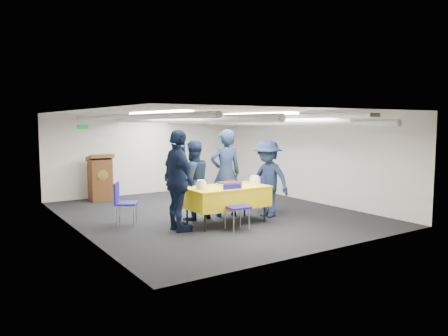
{
  "coord_description": "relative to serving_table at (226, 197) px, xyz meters",
  "views": [
    {
      "loc": [
        -5.14,
        -8.36,
        2.08
      ],
      "look_at": [
        0.2,
        -0.2,
        1.05
      ],
      "focal_mm": 35.0,
      "sensor_mm": 36.0,
      "label": 1
    }
  ],
  "objects": [
    {
      "name": "chair_left",
      "position": [
        -1.85,
        1.01,
        -0.03
      ],
      "size": [
        0.57,
        0.57,
        0.87
      ],
      "color": "gray",
      "rests_on": "ground"
    },
    {
      "name": "sailor_b",
      "position": [
        -0.39,
        0.71,
        0.29
      ],
      "size": [
        0.83,
        0.65,
        1.7
      ],
      "primitive_type": "imported",
      "rotation": [
        0.0,
        0.0,
        3.15
      ],
      "color": "black",
      "rests_on": "ground"
    },
    {
      "name": "ground",
      "position": [
        0.27,
        1.01,
        -0.56
      ],
      "size": [
        7.0,
        7.0,
        0.0
      ],
      "primitive_type": "plane",
      "color": "black",
      "rests_on": "ground"
    },
    {
      "name": "plate_stack_right",
      "position": [
        0.69,
        -0.05,
        0.29
      ],
      "size": [
        0.22,
        0.22,
        0.18
      ],
      "color": "white",
      "rests_on": "serving_table"
    },
    {
      "name": "chair_near",
      "position": [
        -0.12,
        -0.48,
        -0.03
      ],
      "size": [
        0.46,
        0.46,
        0.87
      ],
      "color": "gray",
      "rests_on": "ground"
    },
    {
      "name": "plate_stack_left",
      "position": [
        -0.62,
        -0.05,
        0.29
      ],
      "size": [
        0.2,
        0.2,
        0.18
      ],
      "color": "white",
      "rests_on": "serving_table"
    },
    {
      "name": "chair_right",
      "position": [
        1.38,
        0.55,
        -0.03
      ],
      "size": [
        0.42,
        0.42,
        0.87
      ],
      "color": "gray",
      "rests_on": "ground"
    },
    {
      "name": "sailor_a",
      "position": [
        0.37,
        0.58,
        0.4
      ],
      "size": [
        0.78,
        0.6,
        1.92
      ],
      "primitive_type": "imported",
      "rotation": [
        0.0,
        0.0,
        2.92
      ],
      "color": "black",
      "rests_on": "ground"
    },
    {
      "name": "sheet_cake",
      "position": [
        0.11,
        0.05,
        0.25
      ],
      "size": [
        0.47,
        0.36,
        0.08
      ],
      "color": "white",
      "rests_on": "serving_table"
    },
    {
      "name": "podium",
      "position": [
        -1.33,
        4.05,
        0.05
      ],
      "size": [
        0.62,
        0.53,
        1.25
      ],
      "color": "brown",
      "rests_on": "ground"
    },
    {
      "name": "serving_table",
      "position": [
        0.0,
        0.0,
        0.0
      ],
      "size": [
        1.68,
        0.95,
        0.77
      ],
      "color": "black",
      "rests_on": "ground"
    },
    {
      "name": "sailor_c",
      "position": [
        -1.1,
        -0.01,
        0.41
      ],
      "size": [
        0.53,
        1.16,
        1.94
      ],
      "primitive_type": "imported",
      "rotation": [
        0.0,
        0.0,
        1.52
      ],
      "color": "black",
      "rests_on": "ground"
    },
    {
      "name": "room_shell",
      "position": [
        0.36,
        1.41,
        1.25
      ],
      "size": [
        6.0,
        7.0,
        2.3
      ],
      "color": "silver",
      "rests_on": "ground"
    },
    {
      "name": "sailor_d",
      "position": [
        1.12,
        0.05,
        0.28
      ],
      "size": [
        0.87,
        1.21,
        1.68
      ],
      "primitive_type": "imported",
      "rotation": [
        0.0,
        0.0,
        -1.32
      ],
      "color": "black",
      "rests_on": "ground"
    }
  ]
}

